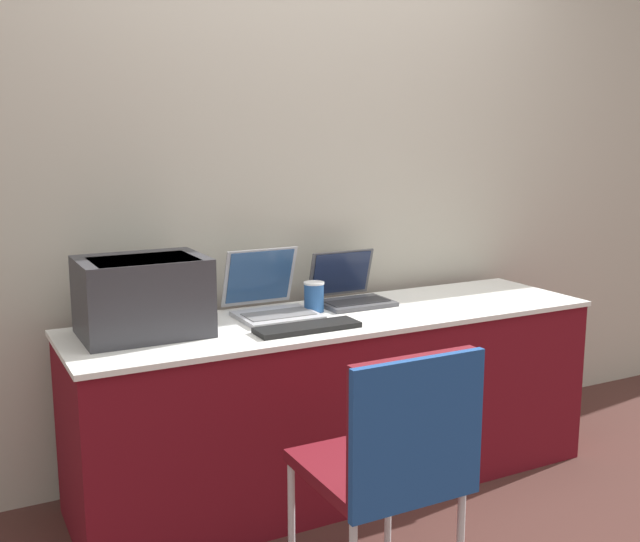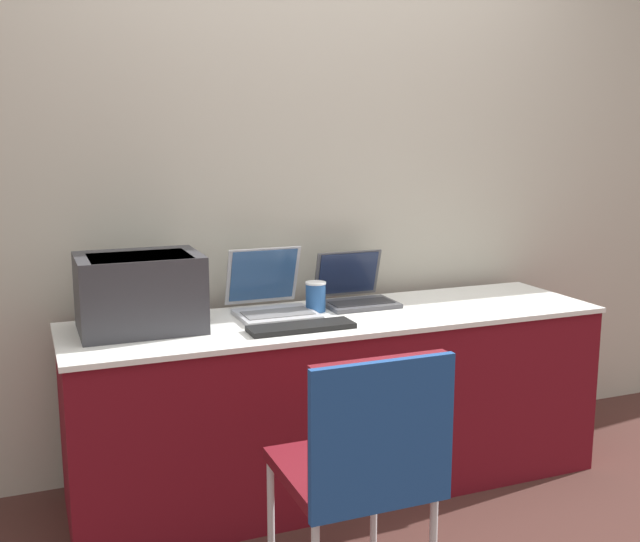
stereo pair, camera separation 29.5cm
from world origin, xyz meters
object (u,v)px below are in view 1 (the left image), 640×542
at_px(laptop_left, 271,301).
at_px(coffee_cup, 314,297).
at_px(printer, 143,293).
at_px(external_keyboard, 307,328).
at_px(chair, 395,452).
at_px(laptop_right, 350,292).

bearing_deg(laptop_left, coffee_cup, -9.54).
bearing_deg(printer, coffee_cup, 2.52).
distance_m(external_keyboard, chair, 0.72).
xyz_separation_m(external_keyboard, coffee_cup, (0.16, 0.25, 0.05)).
height_order(printer, laptop_right, printer).
height_order(external_keyboard, chair, chair).
distance_m(laptop_left, external_keyboard, 0.28).
xyz_separation_m(laptop_right, external_keyboard, (-0.36, -0.31, -0.04)).
distance_m(laptop_right, coffee_cup, 0.22).
height_order(laptop_right, external_keyboard, laptop_right).
height_order(laptop_left, external_keyboard, laptop_left).
bearing_deg(external_keyboard, coffee_cup, 58.06).
relative_size(coffee_cup, chair, 0.15).
relative_size(laptop_left, coffee_cup, 2.87).
bearing_deg(external_keyboard, printer, 158.33).
height_order(laptop_right, chair, laptop_right).
xyz_separation_m(laptop_right, chair, (-0.42, -1.00, -0.25)).
bearing_deg(laptop_right, printer, -174.08).
distance_m(laptop_right, chair, 1.11).
distance_m(laptop_left, coffee_cup, 0.18).
height_order(printer, chair, printer).
xyz_separation_m(laptop_left, laptop_right, (0.39, 0.03, -0.01)).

